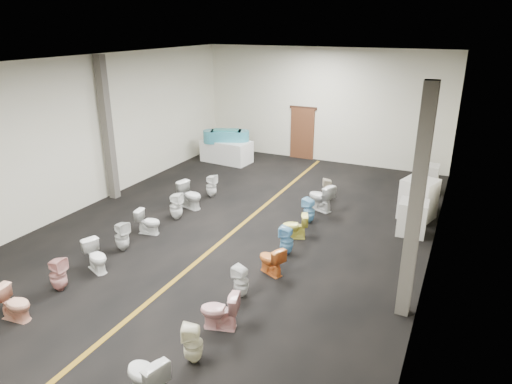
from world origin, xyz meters
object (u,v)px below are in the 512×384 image
bathtub (226,136)px  toilet_left_2 (14,303)px  toilet_left_3 (58,274)px  toilet_right_8 (309,211)px  toilet_right_1 (146,376)px  toilet_right_6 (287,241)px  appliance_crate_b (418,199)px  appliance_crate_c (421,195)px  toilet_right_5 (271,260)px  toilet_left_9 (211,186)px  toilet_right_3 (219,311)px  appliance_crate_a (412,218)px  toilet_left_8 (190,195)px  toilet_right_7 (295,226)px  toilet_left_5 (122,236)px  toilet_right_9 (321,197)px  toilet_left_4 (96,256)px  toilet_left_7 (176,206)px  display_table (227,151)px  toilet_right_2 (193,343)px  appliance_crate_d (427,178)px  toilet_left_6 (148,222)px  toilet_right_10 (328,189)px  toilet_right_4 (241,281)px

bathtub → toilet_left_2: bearing=-104.7°
toilet_left_3 → toilet_right_8: size_ratio=1.05×
toilet_right_1 → toilet_right_6: (0.22, 5.18, -0.02)m
appliance_crate_b → appliance_crate_c: 0.91m
appliance_crate_b → toilet_right_5: appliance_crate_b is taller
toilet_left_9 → toilet_right_3: size_ratio=1.02×
appliance_crate_a → appliance_crate_c: 2.05m
toilet_left_8 → toilet_right_7: (3.65, -0.61, -0.07)m
toilet_left_5 → toilet_right_1: toilet_right_1 is taller
toilet_right_9 → toilet_right_8: bearing=21.9°
toilet_left_4 → toilet_left_5: size_ratio=0.93×
toilet_right_6 → toilet_left_9: bearing=-124.6°
toilet_right_1 → toilet_right_8: bearing=-164.2°
toilet_left_2 → toilet_left_9: toilet_left_9 is taller
toilet_left_7 → toilet_right_7: (3.55, 0.30, -0.06)m
toilet_right_9 → appliance_crate_c: bearing=141.2°
toilet_left_5 → toilet_right_7: toilet_left_5 is taller
display_table → toilet_right_5: (5.19, -7.35, -0.10)m
toilet_right_2 → appliance_crate_a: bearing=135.1°
appliance_crate_d → toilet_left_5: appliance_crate_d is taller
toilet_left_7 → toilet_right_2: bearing=-151.9°
toilet_right_6 → toilet_left_6: bearing=-81.9°
toilet_right_1 → toilet_left_8: bearing=-135.5°
toilet_right_10 → toilet_left_7: bearing=-68.5°
toilet_right_2 → toilet_right_10: size_ratio=1.06×
toilet_right_1 → toilet_right_5: (0.24, 4.17, -0.05)m
bathtub → appliance_crate_a: (7.78, -3.82, -0.61)m
toilet_right_4 → toilet_left_6: bearing=-103.8°
toilet_left_3 → toilet_right_7: bearing=-43.6°
appliance_crate_a → appliance_crate_d: 3.59m
toilet_left_7 → toilet_right_6: bearing=-108.7°
toilet_left_5 → appliance_crate_b: bearing=-39.1°
toilet_left_7 → toilet_right_1: size_ratio=1.03×
bathtub → toilet_right_6: size_ratio=2.43×
toilet_right_1 → bathtub: bearing=-140.3°
toilet_right_1 → toilet_right_9: 8.24m
toilet_left_6 → toilet_left_9: 3.11m
toilet_left_9 → toilet_right_7: (3.55, -1.69, -0.04)m
appliance_crate_a → toilet_left_4: size_ratio=1.30×
display_table → toilet_right_3: size_ratio=2.68×
toilet_left_5 → toilet_right_10: toilet_left_5 is taller
appliance_crate_c → appliance_crate_d: size_ratio=0.91×
toilet_left_2 → toilet_right_8: size_ratio=0.95×
appliance_crate_c → toilet_left_5: size_ratio=1.12×
toilet_right_6 → toilet_right_10: toilet_right_6 is taller
appliance_crate_a → toilet_left_6: size_ratio=1.39×
appliance_crate_b → toilet_right_3: 7.41m
toilet_right_6 → toilet_right_4: bearing=-3.8°
toilet_right_6 → toilet_right_7: bearing=-171.0°
toilet_right_8 → toilet_right_4: bearing=18.1°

